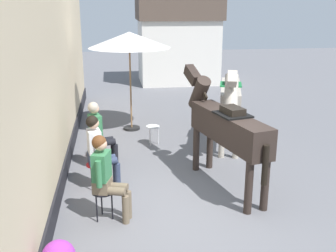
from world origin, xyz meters
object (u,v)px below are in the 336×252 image
object	(u,v)px
seated_visitor_near	(106,174)
seated_visitor_middle	(98,148)
seated_visitor_far	(99,131)
satchel_bag	(92,151)
saddled_horse_near	(225,126)
cafe_parasol	(129,40)
spare_stool_white	(153,128)
saddled_horse_far	(230,98)

from	to	relation	value
seated_visitor_near	seated_visitor_middle	distance (m)	1.19
seated_visitor_middle	seated_visitor_far	xyz separation A→B (m)	(-0.02, 1.04, 0.00)
satchel_bag	saddled_horse_near	bearing A→B (deg)	52.27
seated_visitor_middle	satchel_bag	bearing A→B (deg)	97.36
satchel_bag	cafe_parasol	bearing A→B (deg)	151.44
seated_visitor_near	saddled_horse_near	size ratio (longest dim) A/B	0.47
seated_visitor_near	saddled_horse_near	bearing A→B (deg)	24.48
seated_visitor_far	saddled_horse_near	bearing A→B (deg)	-28.36
seated_visitor_far	seated_visitor_near	bearing A→B (deg)	-85.77
seated_visitor_middle	satchel_bag	distance (m)	1.84
seated_visitor_far	spare_stool_white	bearing A→B (deg)	44.65
spare_stool_white	satchel_bag	size ratio (longest dim) A/B	1.64
seated_visitor_near	seated_visitor_middle	bearing A→B (deg)	97.00
seated_visitor_middle	spare_stool_white	world-z (taller)	seated_visitor_middle
saddled_horse_far	cafe_parasol	distance (m)	3.00
saddled_horse_near	saddled_horse_far	world-z (taller)	same
saddled_horse_near	satchel_bag	bearing A→B (deg)	142.68
seated_visitor_far	cafe_parasol	size ratio (longest dim) A/B	0.54
seated_visitor_middle	cafe_parasol	bearing A→B (deg)	77.75
saddled_horse_near	saddled_horse_far	distance (m)	2.28
seated_visitor_near	saddled_horse_far	xyz separation A→B (m)	(2.86, 3.13, 0.38)
seated_visitor_middle	spare_stool_white	xyz separation A→B (m)	(1.22, 2.26, -0.38)
seated_visitor_far	satchel_bag	distance (m)	0.97
seated_visitor_middle	saddled_horse_near	bearing A→B (deg)	-5.12
seated_visitor_near	cafe_parasol	bearing A→B (deg)	82.44
cafe_parasol	spare_stool_white	xyz separation A→B (m)	(0.44, -1.30, -1.96)
seated_visitor_far	cafe_parasol	bearing A→B (deg)	72.56
seated_visitor_near	saddled_horse_far	distance (m)	4.26
seated_visitor_middle	satchel_bag	xyz separation A→B (m)	(-0.22, 1.70, -0.68)
saddled_horse_near	satchel_bag	size ratio (longest dim) A/B	10.51
saddled_horse_near	cafe_parasol	size ratio (longest dim) A/B	1.14
seated_visitor_middle	seated_visitor_far	world-z (taller)	same
seated_visitor_near	cafe_parasol	size ratio (longest dim) A/B	0.54
cafe_parasol	satchel_bag	bearing A→B (deg)	-118.16
cafe_parasol	satchel_bag	world-z (taller)	cafe_parasol
seated_visitor_far	saddled_horse_far	size ratio (longest dim) A/B	0.48
seated_visitor_far	saddled_horse_near	xyz separation A→B (m)	(2.30, -1.24, 0.38)
seated_visitor_middle	spare_stool_white	bearing A→B (deg)	61.69
seated_visitor_near	saddled_horse_near	world-z (taller)	saddled_horse_near
satchel_bag	spare_stool_white	bearing A→B (deg)	110.73
cafe_parasol	saddled_horse_near	bearing A→B (deg)	-68.14
saddled_horse_near	spare_stool_white	distance (m)	2.79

